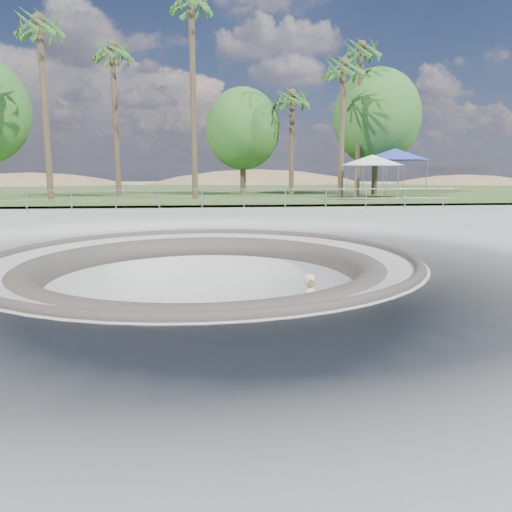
% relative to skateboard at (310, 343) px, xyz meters
% --- Properties ---
extents(ground, '(180.00, 180.00, 0.00)m').
position_rel_skateboard_xyz_m(ground, '(-2.42, 1.13, 1.83)').
color(ground, '#A9A9A4').
rests_on(ground, ground).
extents(skate_bowl, '(14.00, 14.00, 4.10)m').
position_rel_skateboard_xyz_m(skate_bowl, '(-2.42, 1.13, 0.00)').
color(skate_bowl, '#A9A9A4').
rests_on(skate_bowl, ground).
extents(grass_strip, '(180.00, 36.00, 0.12)m').
position_rel_skateboard_xyz_m(grass_strip, '(-2.42, 35.13, 2.05)').
color(grass_strip, '#3F5E25').
rests_on(grass_strip, ground).
extents(distant_hills, '(103.20, 45.00, 28.60)m').
position_rel_skateboard_xyz_m(distant_hills, '(1.35, 58.30, -5.19)').
color(distant_hills, brown).
rests_on(distant_hills, ground).
extents(safety_railing, '(25.00, 0.06, 1.03)m').
position_rel_skateboard_xyz_m(safety_railing, '(-2.42, 13.13, 2.52)').
color(safety_railing, gray).
rests_on(safety_railing, ground).
extents(skateboard, '(0.85, 0.40, 0.09)m').
position_rel_skateboard_xyz_m(skateboard, '(0.00, 0.00, 0.00)').
color(skateboard, brown).
rests_on(skateboard, ground).
extents(skater, '(0.59, 0.69, 1.59)m').
position_rel_skateboard_xyz_m(skater, '(-0.00, 0.00, 0.81)').
color(skater, beige).
rests_on(skater, skateboard).
extents(canopy_white, '(5.40, 5.40, 2.74)m').
position_rel_skateboard_xyz_m(canopy_white, '(8.12, 19.79, 4.51)').
color(canopy_white, gray).
rests_on(canopy_white, ground).
extents(canopy_blue, '(6.28, 6.28, 3.19)m').
position_rel_skateboard_xyz_m(canopy_blue, '(10.13, 21.25, 4.91)').
color(canopy_blue, gray).
rests_on(canopy_blue, ground).
extents(palm_a, '(2.60, 2.60, 10.86)m').
position_rel_skateboard_xyz_m(palm_a, '(-11.16, 19.48, 11.44)').
color(palm_a, brown).
rests_on(palm_a, ground).
extents(palm_b, '(2.60, 2.60, 10.65)m').
position_rel_skateboard_xyz_m(palm_b, '(-8.06, 24.18, 11.24)').
color(palm_b, brown).
rests_on(palm_b, ground).
extents(palm_c, '(2.60, 2.60, 12.89)m').
position_rel_skateboard_xyz_m(palm_c, '(-2.87, 21.25, 13.28)').
color(palm_c, brown).
rests_on(palm_c, ground).
extents(palm_d, '(2.60, 2.60, 8.07)m').
position_rel_skateboard_xyz_m(palm_d, '(4.10, 25.74, 8.85)').
color(palm_d, brown).
rests_on(palm_d, ground).
extents(palm_e, '(2.60, 2.60, 9.40)m').
position_rel_skateboard_xyz_m(palm_e, '(6.65, 21.65, 10.09)').
color(palm_e, brown).
rests_on(palm_e, ground).
extents(palm_f, '(2.60, 2.60, 11.08)m').
position_rel_skateboard_xyz_m(palm_f, '(8.57, 24.16, 11.64)').
color(palm_f, brown).
rests_on(palm_f, ground).
extents(bushy_tree_mid, '(5.48, 4.98, 7.91)m').
position_rel_skateboard_xyz_m(bushy_tree_mid, '(0.65, 27.01, 6.90)').
color(bushy_tree_mid, brown).
rests_on(bushy_tree_mid, ground).
extents(bushy_tree_right, '(6.41, 5.82, 9.24)m').
position_rel_skateboard_xyz_m(bushy_tree_right, '(10.38, 25.71, 7.74)').
color(bushy_tree_right, brown).
rests_on(bushy_tree_right, ground).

